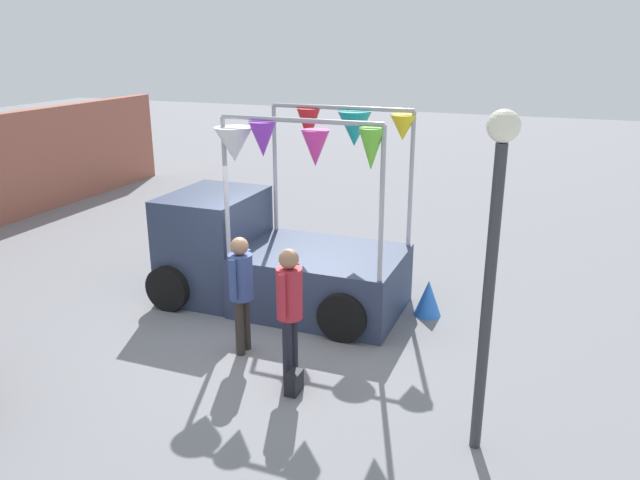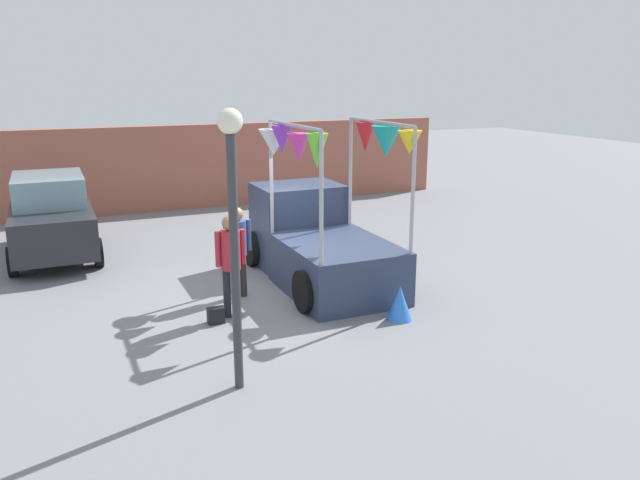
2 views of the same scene
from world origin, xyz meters
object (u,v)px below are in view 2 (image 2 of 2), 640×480
(street_lamp, at_px, (233,211))
(person_vendor, at_px, (238,243))
(vendor_truck, at_px, (316,235))
(parked_car, at_px, (52,216))
(folded_kite_bundle_azure, at_px, (400,303))
(handbag, at_px, (216,315))
(person_customer, at_px, (231,256))

(street_lamp, bearing_deg, person_vendor, 73.43)
(vendor_truck, distance_m, parked_car, 6.26)
(vendor_truck, bearing_deg, folded_kite_bundle_azure, -81.80)
(parked_car, distance_m, street_lamp, 8.22)
(parked_car, relative_size, handbag, 14.29)
(vendor_truck, height_order, person_vendor, vendor_truck)
(folded_kite_bundle_azure, bearing_deg, street_lamp, -159.33)
(parked_car, distance_m, person_customer, 5.96)
(parked_car, distance_m, person_vendor, 5.38)
(person_vendor, bearing_deg, parked_car, 125.41)
(vendor_truck, relative_size, person_customer, 2.27)
(vendor_truck, xyz_separation_m, parked_car, (-4.92, 3.88, 0.04))
(person_vendor, bearing_deg, street_lamp, -106.57)
(folded_kite_bundle_azure, bearing_deg, person_customer, 153.24)
(vendor_truck, height_order, folded_kite_bundle_azure, vendor_truck)
(street_lamp, bearing_deg, person_customer, 75.93)
(vendor_truck, bearing_deg, person_customer, -147.13)
(handbag, bearing_deg, person_vendor, 56.39)
(vendor_truck, height_order, parked_car, vendor_truck)
(handbag, distance_m, folded_kite_bundle_azure, 3.13)
(parked_car, height_order, handbag, parked_car)
(person_vendor, relative_size, handbag, 6.18)
(street_lamp, bearing_deg, vendor_truck, 54.33)
(vendor_truck, height_order, person_customer, vendor_truck)
(handbag, bearing_deg, folded_kite_bundle_azure, -20.59)
(person_vendor, distance_m, folded_kite_bundle_azure, 3.20)
(vendor_truck, xyz_separation_m, person_customer, (-2.19, -1.41, 0.20))
(handbag, height_order, folded_kite_bundle_azure, folded_kite_bundle_azure)
(handbag, xyz_separation_m, street_lamp, (-0.28, -2.31, 2.29))
(street_lamp, bearing_deg, handbag, 83.10)
(person_customer, xyz_separation_m, folded_kite_bundle_azure, (2.58, -1.30, -0.80))
(person_vendor, bearing_deg, vendor_truck, 15.62)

